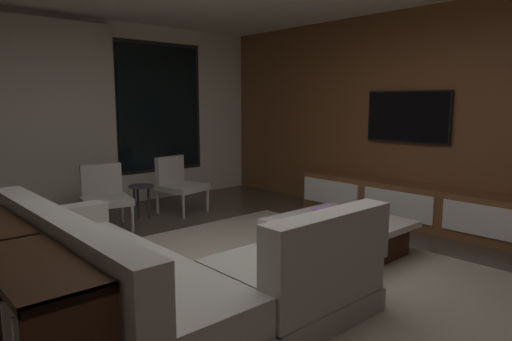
{
  "coord_description": "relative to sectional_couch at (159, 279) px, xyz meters",
  "views": [
    {
      "loc": [
        -2.35,
        -2.75,
        1.52
      ],
      "look_at": [
        0.98,
        0.95,
        0.77
      ],
      "focal_mm": 31.61,
      "sensor_mm": 36.0,
      "label": 1
    }
  ],
  "objects": [
    {
      "name": "side_stool",
      "position": [
        1.23,
        2.6,
        0.08
      ],
      "size": [
        0.32,
        0.32,
        0.46
      ],
      "color": "#333338",
      "rests_on": "floor"
    },
    {
      "name": "floor",
      "position": [
        0.83,
        0.04,
        -0.29
      ],
      "size": [
        9.2,
        9.2,
        0.0
      ],
      "primitive_type": "plane",
      "color": "#473D33"
    },
    {
      "name": "media_console",
      "position": [
        3.6,
        0.09,
        -0.04
      ],
      "size": [
        0.46,
        3.1,
        0.52
      ],
      "color": "brown",
      "rests_on": "floor"
    },
    {
      "name": "back_wall_with_window",
      "position": [
        0.77,
        3.66,
        1.05
      ],
      "size": [
        6.6,
        0.3,
        2.7
      ],
      "color": "silver",
      "rests_on": "floor"
    },
    {
      "name": "accent_chair_near_window",
      "position": [
        1.82,
        2.64,
        0.14
      ],
      "size": [
        0.65,
        0.66,
        0.78
      ],
      "color": "#B2ADA0",
      "rests_on": "floor"
    },
    {
      "name": "console_table_behind_couch",
      "position": [
        -0.91,
        0.13,
        0.13
      ],
      "size": [
        0.4,
        2.1,
        0.74
      ],
      "color": "#321D10",
      "rests_on": "floor"
    },
    {
      "name": "mounted_tv",
      "position": [
        3.78,
        0.29,
        1.06
      ],
      "size": [
        0.05,
        1.14,
        0.66
      ],
      "color": "black"
    },
    {
      "name": "coffee_table",
      "position": [
        2.04,
        -0.0,
        -0.1
      ],
      "size": [
        1.16,
        1.16,
        0.36
      ],
      "color": "#321D10",
      "rests_on": "floor"
    },
    {
      "name": "media_wall",
      "position": [
        3.89,
        0.04,
        1.06
      ],
      "size": [
        0.12,
        7.8,
        2.7
      ],
      "color": "brown",
      "rests_on": "floor"
    },
    {
      "name": "accent_chair_by_curtain",
      "position": [
        0.7,
        2.51,
        0.14
      ],
      "size": [
        0.64,
        0.66,
        0.78
      ],
      "color": "#B2ADA0",
      "rests_on": "floor"
    },
    {
      "name": "sectional_couch",
      "position": [
        0.0,
        0.0,
        0.0
      ],
      "size": [
        1.98,
        2.5,
        0.82
      ],
      "color": "gray",
      "rests_on": "floor"
    },
    {
      "name": "area_rug",
      "position": [
        1.18,
        -0.06,
        -0.28
      ],
      "size": [
        3.2,
        3.8,
        0.01
      ],
      "primitive_type": "cube",
      "color": "#ADA391",
      "rests_on": "floor"
    },
    {
      "name": "book_stack_on_coffee_table",
      "position": [
        2.01,
        0.13,
        0.12
      ],
      "size": [
        0.27,
        0.21,
        0.1
      ],
      "color": "#6DC942",
      "rests_on": "coffee_table"
    }
  ]
}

